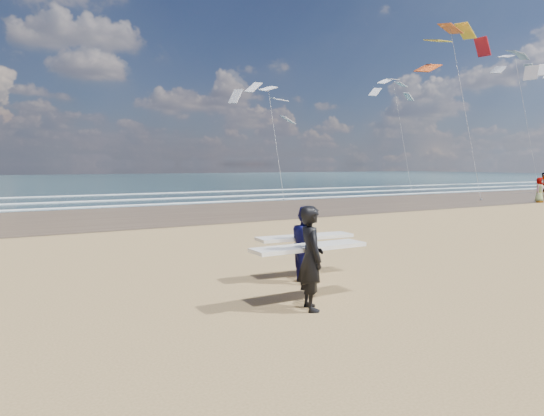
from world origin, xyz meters
TOP-DOWN VIEW (x-y plane):
  - wet_sand_strip at (20.00, 18.00)m, footprint 220.00×12.00m
  - ocean at (20.00, 72.00)m, footprint 220.00×100.00m
  - foam_breakers at (20.00, 28.10)m, footprint 220.00×11.70m
  - surfer_near at (-0.49, 0.31)m, footprint 2.21×1.00m
  - surfer_far at (0.55, 1.99)m, footprint 2.24×1.18m
  - beachgoer_0 at (25.89, 12.26)m, footprint 0.89×0.66m
  - beachgoer_1 at (35.58, 17.80)m, footprint 1.13×0.94m
  - kite_0 at (25.20, 18.32)m, footprint 7.76×4.95m
  - kite_1 at (12.90, 24.63)m, footprint 5.68×4.72m
  - kite_2 at (42.84, 24.66)m, footprint 6.46×4.81m
  - kite_5 at (31.87, 31.10)m, footprint 5.73×4.73m

SIDE VIEW (x-z plane):
  - wet_sand_strip at x=20.00m, z-range 0.00..0.01m
  - ocean at x=20.00m, z-range 0.00..0.02m
  - foam_breakers at x=20.00m, z-range 0.02..0.08m
  - surfer_far at x=0.55m, z-range 0.01..1.63m
  - beachgoer_0 at x=25.89m, z-range 0.00..1.65m
  - beachgoer_1 at x=35.58m, z-range 0.00..1.80m
  - surfer_near at x=-0.49m, z-range 0.02..1.81m
  - kite_1 at x=12.90m, z-range 0.49..9.85m
  - kite_5 at x=31.87m, z-range 0.59..13.29m
  - kite_0 at x=25.20m, z-range 1.56..15.86m
  - kite_2 at x=42.84m, z-range 0.98..16.61m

